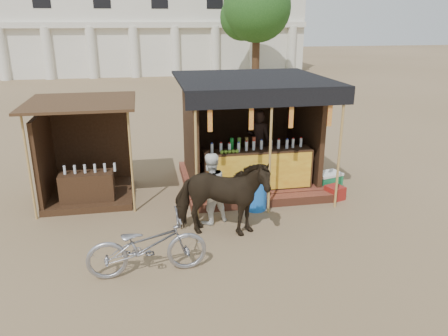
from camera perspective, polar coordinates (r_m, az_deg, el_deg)
name	(u,v)px	position (r m, az deg, el deg)	size (l,w,h in m)	color
ground	(240,250)	(8.35, 2.07, -10.70)	(120.00, 120.00, 0.00)	#846B4C
main_stall	(250,146)	(11.20, 3.45, 2.82)	(3.60, 3.61, 2.78)	brown
secondary_stall	(81,164)	(10.93, -18.22, 0.50)	(2.40, 2.40, 2.38)	#392314
cow	(221,198)	(8.54, -0.38, -3.96)	(0.87, 1.91, 1.61)	black
motorbike	(147,245)	(7.53, -10.01, -9.92)	(0.70, 2.01, 1.06)	gray
bystander	(210,189)	(9.12, -1.82, -2.70)	(0.75, 0.58, 1.53)	white
blue_barrel	(255,193)	(9.93, 4.13, -3.32)	(0.51, 0.51, 0.76)	blue
red_crate	(335,193)	(10.85, 14.27, -3.13)	(0.37, 0.39, 0.32)	maroon
cooler	(328,181)	(11.35, 13.41, -1.69)	(0.74, 0.60, 0.46)	#1A7844
background_building	(133,21)	(37.02, -11.83, 18.33)	(26.00, 7.45, 8.18)	silver
tree	(253,10)	(30.15, 3.86, 19.85)	(4.50, 4.40, 7.00)	#382314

